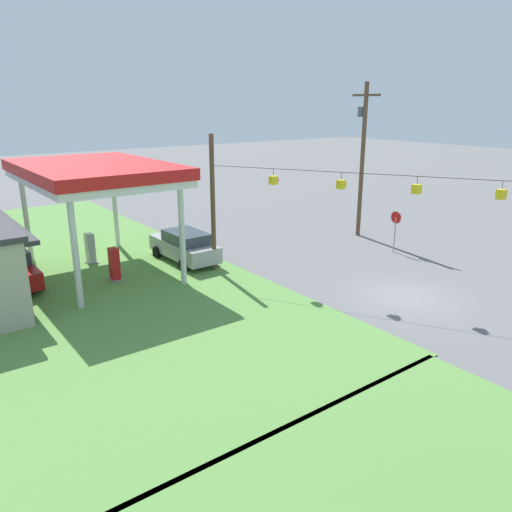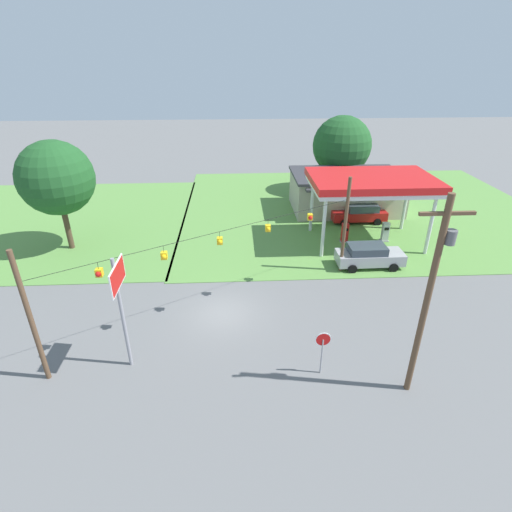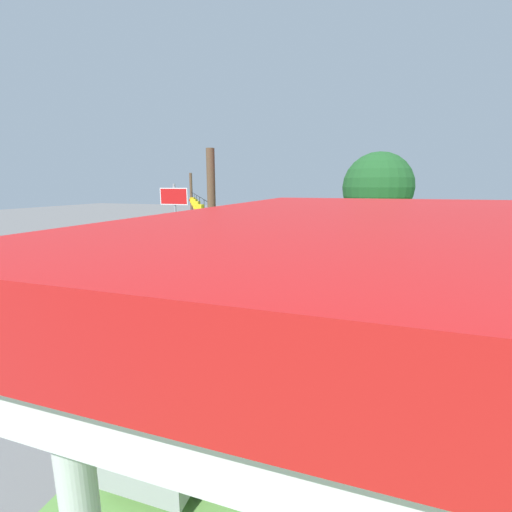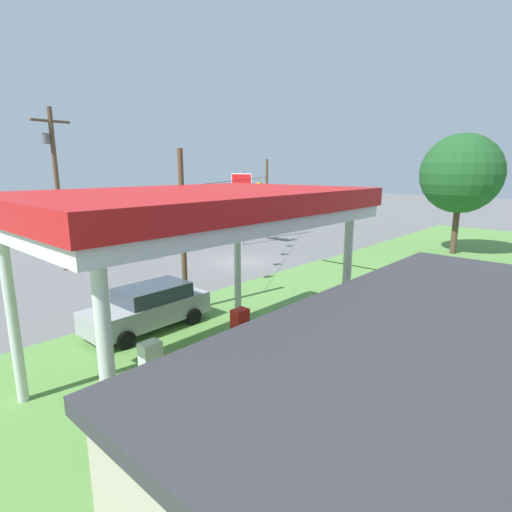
% 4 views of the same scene
% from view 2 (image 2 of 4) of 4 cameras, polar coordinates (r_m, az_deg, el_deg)
% --- Properties ---
extents(ground_plane, '(160.00, 160.00, 0.00)m').
position_cam_2_polar(ground_plane, '(25.07, -4.72, -8.18)').
color(ground_plane, slate).
extents(grass_verge_station_corner, '(36.00, 28.00, 0.04)m').
position_cam_2_polar(grass_verge_station_corner, '(42.83, 14.71, 6.55)').
color(grass_verge_station_corner, '#5B8E42').
rests_on(grass_verge_station_corner, ground).
extents(grass_verge_opposite_corner, '(24.00, 24.00, 0.04)m').
position_cam_2_polar(grass_verge_opposite_corner, '(42.72, -26.31, 4.51)').
color(grass_verge_opposite_corner, '#5B8E42').
rests_on(grass_verge_opposite_corner, ground).
extents(gas_station_canopy, '(9.78, 6.47, 5.69)m').
position_cam_2_polar(gas_station_canopy, '(33.54, 16.22, 10.01)').
color(gas_station_canopy, silver).
rests_on(gas_station_canopy, ground).
extents(gas_station_store, '(10.81, 7.35, 3.75)m').
position_cam_2_polar(gas_station_store, '(41.72, 12.69, 8.96)').
color(gas_station_store, '#B2A893').
rests_on(gas_station_store, ground).
extents(fuel_pump_near, '(0.71, 0.56, 1.70)m').
position_cam_2_polar(fuel_pump_near, '(34.50, 12.57, 3.17)').
color(fuel_pump_near, gray).
rests_on(fuel_pump_near, ground).
extents(fuel_pump_far, '(0.71, 0.56, 1.70)m').
position_cam_2_polar(fuel_pump_far, '(35.57, 17.98, 3.21)').
color(fuel_pump_far, gray).
rests_on(fuel_pump_far, ground).
extents(car_at_pumps_front, '(4.97, 2.15, 1.76)m').
position_cam_2_polar(car_at_pumps_front, '(30.91, 15.84, 0.07)').
color(car_at_pumps_front, '#9E9EA3').
rests_on(car_at_pumps_front, ground).
extents(car_at_pumps_rear, '(5.14, 2.20, 1.78)m').
position_cam_2_polar(car_at_pumps_rear, '(39.02, 14.55, 5.97)').
color(car_at_pumps_rear, '#AD1414').
rests_on(car_at_pumps_rear, ground).
extents(stop_sign_roadside, '(0.80, 0.08, 2.50)m').
position_cam_2_polar(stop_sign_roadside, '(20.08, 9.51, -12.31)').
color(stop_sign_roadside, '#99999E').
rests_on(stop_sign_roadside, ground).
extents(stop_sign_overhead, '(0.22, 2.27, 6.19)m').
position_cam_2_polar(stop_sign_overhead, '(19.83, -18.94, -4.78)').
color(stop_sign_overhead, gray).
rests_on(stop_sign_overhead, ground).
extents(utility_pole_main, '(2.20, 0.44, 9.79)m').
position_cam_2_polar(utility_pole_main, '(18.34, 23.60, -4.71)').
color(utility_pole_main, brown).
rests_on(utility_pole_main, ground).
extents(signal_span_gantry, '(17.37, 10.24, 7.09)m').
position_cam_2_polar(signal_span_gantry, '(23.00, -5.09, -0.12)').
color(signal_span_gantry, brown).
rests_on(signal_span_gantry, ground).
extents(tree_behind_station, '(6.40, 6.40, 8.47)m').
position_cam_2_polar(tree_behind_station, '(46.41, 12.17, 15.15)').
color(tree_behind_station, '#4C3828').
rests_on(tree_behind_station, ground).
extents(tree_west_verge, '(5.68, 5.68, 8.76)m').
position_cam_2_polar(tree_west_verge, '(34.40, -26.66, 9.90)').
color(tree_west_verge, '#4C3828').
rests_on(tree_west_verge, ground).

